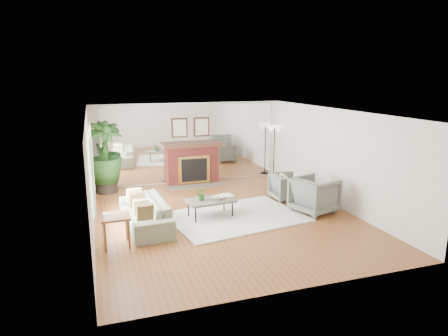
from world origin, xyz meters
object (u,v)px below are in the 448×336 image
object	(u,v)px
armchair_front	(314,195)
floor_lamp	(274,133)
sofa	(145,213)
armchair_back	(287,187)
fireplace	(193,163)
side_table	(116,221)
potted_ficus	(105,155)
coffee_table	(210,201)

from	to	relation	value
armchair_front	floor_lamp	world-z (taller)	floor_lamp
sofa	armchair_back	xyz separation A→B (m)	(3.93, 0.82, 0.05)
fireplace	sofa	bearing A→B (deg)	-120.26
armchair_front	side_table	world-z (taller)	armchair_front
fireplace	potted_ficus	distance (m)	2.64
armchair_front	side_table	distance (m)	4.80
coffee_table	armchair_front	size ratio (longest dim) A/B	1.24
armchair_front	coffee_table	bearing A→B (deg)	62.72
armchair_back	floor_lamp	bearing A→B (deg)	-17.05
fireplace	floor_lamp	world-z (taller)	fireplace
armchair_back	floor_lamp	size ratio (longest dim) A/B	0.46
side_table	armchair_front	bearing A→B (deg)	6.72
armchair_front	side_table	bearing A→B (deg)	79.05
coffee_table	armchair_front	distance (m)	2.58
fireplace	armchair_back	world-z (taller)	fireplace
armchair_front	fireplace	bearing A→B (deg)	13.81
side_table	sofa	bearing A→B (deg)	52.75
sofa	coffee_table	bearing A→B (deg)	90.01
fireplace	armchair_back	size ratio (longest dim) A/B	2.59
armchair_front	potted_ficus	bearing A→B (deg)	36.87
coffee_table	floor_lamp	xyz separation A→B (m)	(3.05, 2.99, 1.07)
fireplace	floor_lamp	xyz separation A→B (m)	(2.70, -0.16, 0.83)
fireplace	potted_ficus	bearing A→B (deg)	-176.29
potted_ficus	fireplace	bearing A→B (deg)	3.71
coffee_table	sofa	world-z (taller)	sofa
floor_lamp	fireplace	bearing A→B (deg)	176.63
side_table	potted_ficus	bearing A→B (deg)	90.36
armchair_back	coffee_table	bearing A→B (deg)	106.25
sofa	armchair_back	world-z (taller)	armchair_back
fireplace	coffee_table	world-z (taller)	fireplace
fireplace	sofa	world-z (taller)	fireplace
fireplace	coffee_table	bearing A→B (deg)	-96.33
fireplace	floor_lamp	bearing A→B (deg)	-3.37
sofa	side_table	xyz separation A→B (m)	(-0.68, -0.89, 0.22)
fireplace	side_table	size ratio (longest dim) A/B	3.22
sofa	armchair_back	bearing A→B (deg)	98.04
coffee_table	side_table	bearing A→B (deg)	-155.97
fireplace	coffee_table	distance (m)	3.18
armchair_front	side_table	xyz separation A→B (m)	(-4.77, -0.56, 0.09)
coffee_table	sofa	distance (m)	1.56
potted_ficus	coffee_table	bearing A→B (deg)	-52.97
potted_ficus	armchair_front	bearing A→B (deg)	-35.46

